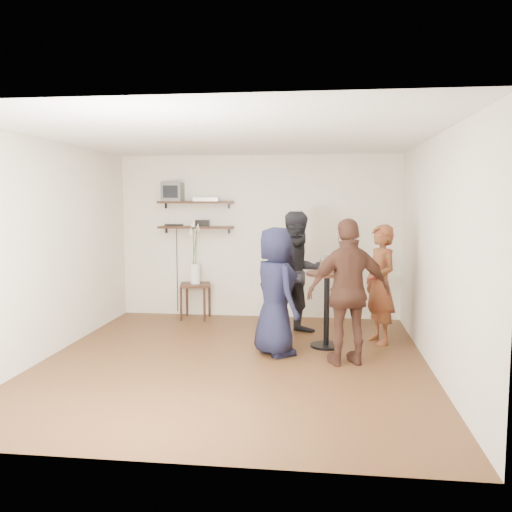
# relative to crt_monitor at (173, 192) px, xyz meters

# --- Properties ---
(room) EXTENTS (4.58, 5.08, 2.68)m
(room) POSITION_rel_crt_monitor_xyz_m (1.37, -2.38, -0.72)
(room) COLOR #4C2E18
(room) RESTS_ON ground
(shelf_upper) EXTENTS (1.20, 0.25, 0.04)m
(shelf_upper) POSITION_rel_crt_monitor_xyz_m (0.37, 0.00, -0.17)
(shelf_upper) COLOR black
(shelf_upper) RESTS_ON room
(shelf_lower) EXTENTS (1.20, 0.25, 0.04)m
(shelf_lower) POSITION_rel_crt_monitor_xyz_m (0.37, 0.00, -0.57)
(shelf_lower) COLOR black
(shelf_lower) RESTS_ON room
(crt_monitor) EXTENTS (0.32, 0.30, 0.30)m
(crt_monitor) POSITION_rel_crt_monitor_xyz_m (0.00, 0.00, 0.00)
(crt_monitor) COLOR #59595B
(crt_monitor) RESTS_ON shelf_upper
(dvd_deck) EXTENTS (0.40, 0.24, 0.06)m
(dvd_deck) POSITION_rel_crt_monitor_xyz_m (0.55, 0.00, -0.12)
(dvd_deck) COLOR silver
(dvd_deck) RESTS_ON shelf_upper
(radio) EXTENTS (0.22, 0.10, 0.10)m
(radio) POSITION_rel_crt_monitor_xyz_m (0.47, 0.00, -0.50)
(radio) COLOR black
(radio) RESTS_ON shelf_lower
(power_strip) EXTENTS (0.30, 0.05, 0.03)m
(power_strip) POSITION_rel_crt_monitor_xyz_m (-0.01, 0.05, -0.54)
(power_strip) COLOR black
(power_strip) RESTS_ON shelf_lower
(side_table) EXTENTS (0.56, 0.56, 0.56)m
(side_table) POSITION_rel_crt_monitor_xyz_m (0.39, -0.18, -1.55)
(side_table) COLOR black
(side_table) RESTS_ON room
(vase_lilies) EXTENTS (0.20, 0.21, 1.04)m
(vase_lilies) POSITION_rel_crt_monitor_xyz_m (0.39, -0.18, -1.13)
(vase_lilies) COLOR white
(vase_lilies) RESTS_ON side_table
(drinks_table) EXTENTS (0.53, 0.53, 0.97)m
(drinks_table) POSITION_rel_crt_monitor_xyz_m (2.45, -1.60, -1.39)
(drinks_table) COLOR black
(drinks_table) RESTS_ON room
(wine_glass_fl) EXTENTS (0.07, 0.07, 0.20)m
(wine_glass_fl) POSITION_rel_crt_monitor_xyz_m (2.40, -1.65, -0.91)
(wine_glass_fl) COLOR silver
(wine_glass_fl) RESTS_ON drinks_table
(wine_glass_fr) EXTENTS (0.07, 0.07, 0.20)m
(wine_glass_fr) POSITION_rel_crt_monitor_xyz_m (2.51, -1.63, -0.91)
(wine_glass_fr) COLOR silver
(wine_glass_fr) RESTS_ON drinks_table
(wine_glass_bl) EXTENTS (0.07, 0.07, 0.20)m
(wine_glass_bl) POSITION_rel_crt_monitor_xyz_m (2.42, -1.55, -0.90)
(wine_glass_bl) COLOR silver
(wine_glass_bl) RESTS_ON drinks_table
(wine_glass_br) EXTENTS (0.07, 0.07, 0.21)m
(wine_glass_br) POSITION_rel_crt_monitor_xyz_m (2.48, -1.58, -0.90)
(wine_glass_br) COLOR silver
(wine_glass_br) RESTS_ON drinks_table
(person_plaid) EXTENTS (0.56, 0.67, 1.57)m
(person_plaid) POSITION_rel_crt_monitor_xyz_m (3.15, -1.33, -1.23)
(person_plaid) COLOR red
(person_plaid) RESTS_ON room
(person_dark) EXTENTS (1.06, 1.00, 1.73)m
(person_dark) POSITION_rel_crt_monitor_xyz_m (2.07, -0.96, -1.15)
(person_dark) COLOR black
(person_dark) RESTS_ON room
(person_navy) EXTENTS (0.84, 0.91, 1.57)m
(person_navy) POSITION_rel_crt_monitor_xyz_m (1.83, -2.02, -1.23)
(person_navy) COLOR black
(person_navy) RESTS_ON room
(person_brown) EXTENTS (1.07, 0.71, 1.69)m
(person_brown) POSITION_rel_crt_monitor_xyz_m (2.70, -2.31, -1.17)
(person_brown) COLOR #46281E
(person_brown) RESTS_ON room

